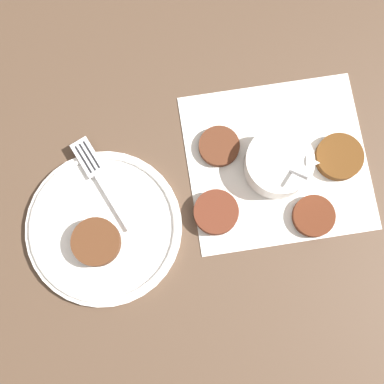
{
  "coord_description": "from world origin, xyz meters",
  "views": [
    {
      "loc": [
        -0.13,
        -0.21,
        0.82
      ],
      "look_at": [
        -0.14,
        -0.06,
        0.02
      ],
      "focal_mm": 50.0,
      "sensor_mm": 36.0,
      "label": 1
    }
  ],
  "objects": [
    {
      "name": "ground_plane",
      "position": [
        0.0,
        0.0,
        0.0
      ],
      "size": [
        4.0,
        4.0,
        0.0
      ],
      "primitive_type": "plane",
      "color": "#4C3828"
    },
    {
      "name": "napkin",
      "position": [
        -0.01,
        0.0,
        0.0
      ],
      "size": [
        0.32,
        0.31,
        0.0
      ],
      "color": "silver",
      "rests_on": "ground_plane"
    },
    {
      "name": "sauce_bowl",
      "position": [
        -0.01,
        -0.01,
        0.02
      ],
      "size": [
        0.11,
        0.1,
        0.09
      ],
      "color": "white",
      "rests_on": "napkin"
    },
    {
      "name": "fritter_0",
      "position": [
        0.09,
        0.01,
        0.01
      ],
      "size": [
        0.07,
        0.07,
        0.02
      ],
      "color": "#563214",
      "rests_on": "napkin"
    },
    {
      "name": "fritter_1",
      "position": [
        -0.1,
        -0.09,
        0.01
      ],
      "size": [
        0.07,
        0.07,
        0.02
      ],
      "color": "#5A291A",
      "rests_on": "napkin"
    },
    {
      "name": "fritter_2",
      "position": [
        -0.1,
        0.02,
        0.01
      ],
      "size": [
        0.06,
        0.06,
        0.01
      ],
      "color": "#512A19",
      "rests_on": "napkin"
    },
    {
      "name": "fritter_3",
      "position": [
        0.05,
        -0.08,
        0.01
      ],
      "size": [
        0.06,
        0.06,
        0.01
      ],
      "color": "#532615",
      "rests_on": "napkin"
    },
    {
      "name": "serving_plate",
      "position": [
        -0.27,
        -0.12,
        0.01
      ],
      "size": [
        0.24,
        0.24,
        0.02
      ],
      "color": "white",
      "rests_on": "ground_plane"
    },
    {
      "name": "fritter_on_plate",
      "position": [
        -0.28,
        -0.14,
        0.03
      ],
      "size": [
        0.07,
        0.07,
        0.02
      ],
      "color": "#512D19",
      "rests_on": "serving_plate"
    },
    {
      "name": "fork",
      "position": [
        -0.28,
        -0.04,
        0.02
      ],
      "size": [
        0.11,
        0.14,
        0.0
      ],
      "color": "silver",
      "rests_on": "serving_plate"
    }
  ]
}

